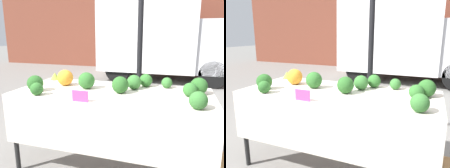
% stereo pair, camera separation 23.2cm
% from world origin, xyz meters
% --- Properties ---
extents(ground_plane, '(40.00, 40.00, 0.00)m').
position_xyz_m(ground_plane, '(0.00, 0.00, 0.00)').
color(ground_plane, gray).
extents(tent_pole, '(0.07, 0.07, 2.50)m').
position_xyz_m(tent_pole, '(0.17, 0.69, 1.25)').
color(tent_pole, black).
rests_on(tent_pole, ground_plane).
extents(parked_truck, '(4.11, 2.06, 2.49)m').
position_xyz_m(parked_truck, '(0.08, 5.21, 1.32)').
color(parked_truck, white).
rests_on(parked_truck, ground_plane).
extents(market_table, '(2.08, 0.90, 0.90)m').
position_xyz_m(market_table, '(0.00, -0.07, 0.79)').
color(market_table, beige).
rests_on(market_table, ground_plane).
extents(orange_cauliflower, '(0.19, 0.19, 0.19)m').
position_xyz_m(orange_cauliflower, '(-0.61, 0.10, 0.99)').
color(orange_cauliflower, orange).
rests_on(orange_cauliflower, market_table).
extents(romanesco_head, '(0.12, 0.12, 0.10)m').
position_xyz_m(romanesco_head, '(-0.91, 0.35, 0.95)').
color(romanesco_head, '#93B238').
rests_on(romanesco_head, market_table).
extents(broccoli_head_0, '(0.15, 0.15, 0.15)m').
position_xyz_m(broccoli_head_0, '(0.31, 0.32, 0.97)').
color(broccoli_head_0, '#2D6628').
rests_on(broccoli_head_0, market_table).
extents(broccoli_head_1, '(0.19, 0.19, 0.19)m').
position_xyz_m(broccoli_head_1, '(-0.31, 0.03, 0.99)').
color(broccoli_head_1, '#2D6628').
rests_on(broccoli_head_1, market_table).
extents(broccoli_head_2, '(0.17, 0.17, 0.17)m').
position_xyz_m(broccoli_head_2, '(0.88, 0.15, 0.99)').
color(broccoli_head_2, '#285B23').
rests_on(broccoli_head_2, market_table).
extents(broccoli_head_3, '(0.17, 0.17, 0.17)m').
position_xyz_m(broccoli_head_3, '(-0.79, -0.23, 0.99)').
color(broccoli_head_3, '#285B23').
rests_on(broccoli_head_3, market_table).
extents(broccoli_head_4, '(0.14, 0.14, 0.14)m').
position_xyz_m(broccoli_head_4, '(0.79, 0.03, 0.97)').
color(broccoli_head_4, '#2D6628').
rests_on(broccoli_head_4, market_table).
extents(broccoli_head_5, '(0.18, 0.18, 0.18)m').
position_xyz_m(broccoli_head_5, '(0.10, -0.05, 0.99)').
color(broccoli_head_5, '#285B23').
rests_on(broccoli_head_5, market_table).
extents(broccoli_head_6, '(0.12, 0.12, 0.12)m').
position_xyz_m(broccoli_head_6, '(0.55, 0.32, 0.96)').
color(broccoli_head_6, '#336B2D').
rests_on(broccoli_head_6, market_table).
extents(broccoli_head_7, '(0.15, 0.15, 0.15)m').
position_xyz_m(broccoli_head_7, '(0.84, -0.33, 0.97)').
color(broccoli_head_7, '#336B2D').
rests_on(broccoli_head_7, market_table).
extents(broccoli_head_8, '(0.16, 0.16, 0.16)m').
position_xyz_m(broccoli_head_8, '(0.21, 0.16, 0.98)').
color(broccoli_head_8, '#336B2D').
rests_on(broccoli_head_8, market_table).
extents(broccoli_head_9, '(0.13, 0.13, 0.13)m').
position_xyz_m(broccoli_head_9, '(-0.68, -0.37, 0.96)').
color(broccoli_head_9, '#2D6628').
rests_on(broccoli_head_9, market_table).
extents(price_sign, '(0.16, 0.01, 0.11)m').
position_xyz_m(price_sign, '(-0.17, -0.44, 0.95)').
color(price_sign, '#EF4793').
rests_on(price_sign, market_table).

